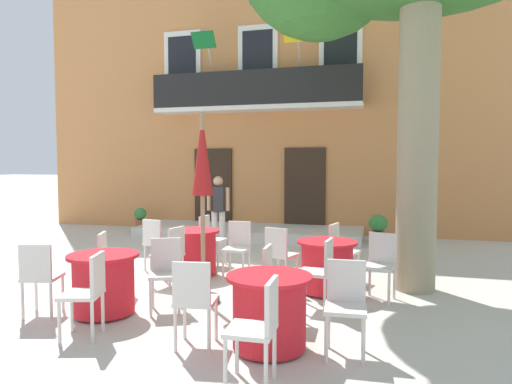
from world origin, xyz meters
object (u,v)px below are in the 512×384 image
object	(u,v)px
ground_planter_left	(140,218)
cafe_chair_front_1	(280,252)
cafe_table_middle	(194,252)
cafe_chair_middle_1	(210,237)
cafe_chair_front_0	(340,248)
cafe_chair_middle_0	(238,245)
cafe_chair_far_side_3	(88,289)
cafe_table_front	(327,266)
pedestrian_mid_plaza	(218,207)
ground_planter_right	(378,227)
cafe_chair_front_3	(381,261)
cafe_chair_near_tree_3	(276,279)
cafe_chair_far_side_2	(40,274)
cafe_table_near_tree	(269,311)
cafe_chair_front_2	(321,268)
cafe_chair_near_tree_1	(259,324)
cafe_table_far_side	(104,283)
cafe_chair_far_side_1	(110,260)
cafe_umbrella	(203,179)
cafe_chair_far_side_0	(166,269)
cafe_chair_middle_3	(171,252)
cafe_chair_near_tree_0	(194,297)
cafe_chair_middle_2	(156,241)
cafe_chair_near_tree_2	(346,300)

from	to	relation	value
ground_planter_left	cafe_chair_front_1	bearing A→B (deg)	-42.74
ground_planter_left	cafe_table_middle	bearing A→B (deg)	-51.19
cafe_chair_middle_1	cafe_chair_front_0	bearing A→B (deg)	-12.08
cafe_chair_middle_0	cafe_chair_far_side_3	bearing A→B (deg)	-104.11
cafe_table_front	pedestrian_mid_plaza	size ratio (longest dim) A/B	0.54
cafe_table_middle	ground_planter_right	xyz separation A→B (m)	(2.99, 3.99, -0.02)
cafe_chair_front_3	ground_planter_right	world-z (taller)	cafe_chair_front_3
cafe_chair_front_3	pedestrian_mid_plaza	xyz separation A→B (m)	(-3.51, 3.12, 0.37)
ground_planter_right	cafe_table_middle	bearing A→B (deg)	-126.83
pedestrian_mid_plaza	ground_planter_right	bearing A→B (deg)	23.10
cafe_chair_near_tree_3	cafe_chair_far_side_2	size ratio (longest dim) A/B	1.00
cafe_chair_middle_1	ground_planter_right	bearing A→B (deg)	47.18
cafe_table_near_tree	cafe_chair_front_2	bearing A→B (deg)	76.52
cafe_chair_near_tree_1	cafe_chair_far_side_3	xyz separation A→B (m)	(-2.04, 0.54, 0.00)
cafe_chair_front_2	cafe_table_far_side	bearing A→B (deg)	-160.30
cafe_chair_front_1	cafe_chair_front_2	distance (m)	1.18
cafe_chair_front_2	ground_planter_left	world-z (taller)	cafe_chair_front_2
cafe_chair_front_2	cafe_chair_far_side_1	distance (m)	2.92
cafe_chair_front_1	cafe_chair_near_tree_3	bearing A→B (deg)	-79.21
cafe_chair_middle_0	cafe_umbrella	xyz separation A→B (m)	(-0.03, -1.45, 1.14)
cafe_chair_front_1	cafe_chair_front_2	xyz separation A→B (m)	(0.74, -0.92, 0.00)
cafe_chair_near_tree_3	cafe_chair_far_side_0	xyz separation A→B (m)	(-1.47, 0.11, 0.00)
cafe_chair_near_tree_1	cafe_table_front	size ratio (longest dim) A/B	1.05
cafe_table_near_tree	cafe_chair_far_side_0	xyz separation A→B (m)	(-1.57, 0.86, 0.14)
cafe_chair_middle_0	cafe_chair_front_3	bearing A→B (deg)	-16.58
cafe_chair_near_tree_3	ground_planter_right	world-z (taller)	cafe_chair_near_tree_3
cafe_chair_middle_3	cafe_table_middle	bearing A→B (deg)	85.68
cafe_chair_front_1	cafe_chair_front_3	distance (m)	1.51
cafe_chair_near_tree_0	cafe_chair_middle_2	bearing A→B (deg)	123.82
cafe_chair_middle_3	cafe_chair_front_1	world-z (taller)	same
cafe_chair_far_side_1	ground_planter_left	bearing A→B (deg)	115.93
cafe_umbrella	ground_planter_right	xyz separation A→B (m)	(2.27, 5.37, -1.29)
cafe_chair_near_tree_1	cafe_chair_front_1	xyz separation A→B (m)	(-0.50, 3.08, 0.00)
cafe_chair_middle_1	cafe_chair_near_tree_2	bearing A→B (deg)	-50.77
cafe_chair_front_1	cafe_chair_far_side_3	size ratio (longest dim) A/B	1.00
cafe_umbrella	pedestrian_mid_plaza	bearing A→B (deg)	107.13
cafe_chair_front_2	cafe_chair_near_tree_1	bearing A→B (deg)	-96.41
cafe_chair_near_tree_1	cafe_table_middle	distance (m)	3.98
cafe_chair_near_tree_2	cafe_chair_far_side_1	world-z (taller)	same
cafe_chair_middle_0	cafe_chair_middle_2	bearing A→B (deg)	179.66
cafe_chair_front_2	cafe_chair_far_side_0	bearing A→B (deg)	-163.98
cafe_chair_near_tree_0	cafe_chair_front_2	bearing A→B (deg)	56.15
cafe_chair_front_0	cafe_chair_front_2	size ratio (longest dim) A/B	1.00
cafe_chair_front_2	cafe_chair_far_side_1	xyz separation A→B (m)	(-2.91, -0.25, 0.00)
cafe_chair_front_2	cafe_table_middle	bearing A→B (deg)	151.12
cafe_chair_near_tree_2	cafe_table_front	bearing A→B (deg)	101.31
cafe_chair_middle_3	cafe_chair_front_2	xyz separation A→B (m)	(2.34, -0.51, 0.00)
cafe_chair_middle_2	cafe_chair_front_0	distance (m)	3.16
cafe_chair_near_tree_0	cafe_chair_front_1	world-z (taller)	same
cafe_chair_middle_3	ground_planter_right	world-z (taller)	cafe_chair_middle_3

